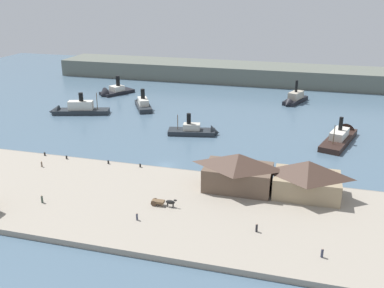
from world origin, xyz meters
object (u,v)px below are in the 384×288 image
(ferry_shed_central_terminal, at_px, (238,171))
(ferry_approaching_west, at_px, (198,131))
(pedestrian_near_east_shed, at_px, (42,199))
(pedestrian_standing_center, at_px, (42,164))
(ferry_outer_harbor, at_px, (294,99))
(ferry_moored_east, at_px, (75,110))
(pedestrian_near_west_shed, at_px, (322,253))
(mooring_post_east, at_px, (67,157))
(mooring_post_center_east, at_px, (108,162))
(mooring_post_west, at_px, (45,154))
(ferry_near_quay, at_px, (143,104))
(ferry_moored_west, at_px, (113,92))
(ferry_mid_harbor, at_px, (341,136))
(horse_cart, at_px, (163,202))
(pedestrian_near_cart, at_px, (257,228))
(pedestrian_walking_west, at_px, (137,217))
(ferry_shed_west_terminal, at_px, (307,178))
(mooring_post_center_west, at_px, (140,166))

(ferry_shed_central_terminal, height_order, ferry_approaching_west, ferry_shed_central_terminal)
(pedestrian_near_east_shed, xyz_separation_m, pedestrian_standing_center, (-11.25, 16.76, -0.10))
(pedestrian_standing_center, xyz_separation_m, ferry_outer_harbor, (58.64, 85.29, -0.27))
(pedestrian_standing_center, bearing_deg, ferry_moored_east, 110.73)
(pedestrian_near_west_shed, bearing_deg, mooring_post_east, 157.14)
(mooring_post_center_east, relative_size, mooring_post_west, 1.00)
(ferry_shed_central_terminal, bearing_deg, ferry_near_quay, 127.58)
(mooring_post_center_east, xyz_separation_m, ferry_moored_west, (-33.13, 72.79, -0.43))
(ferry_shed_central_terminal, xyz_separation_m, mooring_post_east, (-46.90, 5.12, -3.84))
(ferry_mid_harbor, bearing_deg, horse_cart, -124.24)
(ferry_shed_central_terminal, height_order, pedestrian_near_cart, ferry_shed_central_terminal)
(pedestrian_walking_west, bearing_deg, mooring_post_east, 140.98)
(horse_cart, height_order, ferry_approaching_west, ferry_approaching_west)
(ferry_outer_harbor, xyz_separation_m, ferry_moored_west, (-76.28, -6.18, -0.42))
(mooring_post_east, bearing_deg, ferry_shed_west_terminal, -4.12)
(ferry_shed_central_terminal, xyz_separation_m, horse_cart, (-13.67, -12.47, -3.36))
(pedestrian_near_west_shed, bearing_deg, ferry_outer_harbor, 95.33)
(horse_cart, xyz_separation_m, ferry_near_quay, (-34.04, 74.45, -0.61))
(ferry_shed_west_terminal, xyz_separation_m, horse_cart, (-28.77, -13.12, -3.20))
(ferry_shed_west_terminal, distance_m, mooring_post_center_west, 41.43)
(horse_cart, distance_m, mooring_post_center_east, 27.40)
(ferry_approaching_west, bearing_deg, ferry_shed_central_terminal, -62.84)
(pedestrian_near_cart, height_order, ferry_outer_harbor, ferry_outer_harbor)
(ferry_shed_central_terminal, relative_size, ferry_shed_west_terminal, 1.06)
(ferry_near_quay, height_order, ferry_moored_east, ferry_moored_east)
(pedestrian_near_cart, height_order, pedestrian_near_east_shed, pedestrian_near_east_shed)
(ferry_shed_west_terminal, distance_m, horse_cart, 31.78)
(pedestrian_near_cart, relative_size, ferry_near_quay, 0.10)
(mooring_post_east, relative_size, ferry_mid_harbor, 0.04)
(pedestrian_near_east_shed, height_order, mooring_post_center_west, pedestrian_near_east_shed)
(ferry_moored_east, bearing_deg, pedestrian_near_east_shed, -65.61)
(pedestrian_near_west_shed, xyz_separation_m, pedestrian_near_east_shed, (-57.33, 4.39, -0.00))
(mooring_post_west, bearing_deg, ferry_approaching_west, 41.93)
(pedestrian_near_cart, height_order, ferry_moored_west, ferry_moored_west)
(mooring_post_west, relative_size, ferry_approaching_west, 0.05)
(ferry_outer_harbor, distance_m, ferry_near_quay, 60.32)
(pedestrian_near_east_shed, bearing_deg, ferry_outer_harbor, 65.09)
(horse_cart, height_order, pedestrian_near_cart, horse_cart)
(ferry_outer_harbor, bearing_deg, pedestrian_standing_center, -124.51)
(mooring_post_center_east, distance_m, ferry_approaching_west, 35.64)
(ferry_approaching_west, relative_size, ferry_moored_east, 0.75)
(ferry_outer_harbor, height_order, ferry_moored_west, ferry_outer_harbor)
(pedestrian_near_east_shed, distance_m, mooring_post_center_east, 23.46)
(ferry_shed_west_terminal, relative_size, pedestrian_near_west_shed, 8.14)
(ferry_moored_west, bearing_deg, pedestrian_standing_center, -77.43)
(pedestrian_near_west_shed, distance_m, ferry_near_quay, 107.18)
(mooring_post_center_east, xyz_separation_m, ferry_outer_harbor, (43.15, 78.97, -0.01))
(ferry_shed_west_terminal, distance_m, ferry_moored_west, 113.39)
(mooring_post_west, height_order, ferry_moored_west, ferry_moored_west)
(mooring_post_west, bearing_deg, pedestrian_standing_center, -61.93)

